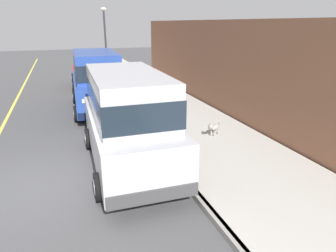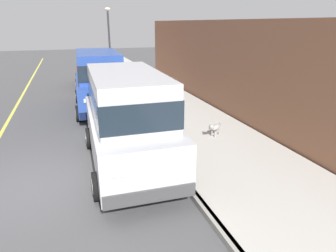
{
  "view_description": "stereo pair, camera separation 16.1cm",
  "coord_description": "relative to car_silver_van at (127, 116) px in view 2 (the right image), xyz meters",
  "views": [
    {
      "loc": [
        0.7,
        -6.82,
        3.66
      ],
      "look_at": [
        3.42,
        0.85,
        0.85
      ],
      "focal_mm": 32.03,
      "sensor_mm": 36.0,
      "label": 1
    },
    {
      "loc": [
        0.85,
        -6.87,
        3.66
      ],
      "look_at": [
        3.42,
        0.85,
        0.85
      ],
      "focal_mm": 32.03,
      "sensor_mm": 36.0,
      "label": 2
    }
  ],
  "objects": [
    {
      "name": "car_blue_van",
      "position": [
        -0.11,
        5.81,
        0.0
      ],
      "size": [
        2.25,
        4.96,
        2.52
      ],
      "color": "#28479E",
      "rests_on": "ground"
    },
    {
      "name": "car_silver_van",
      "position": [
        0.0,
        0.0,
        0.0
      ],
      "size": [
        2.22,
        4.94,
        2.52
      ],
      "color": "#BCBCC1",
      "rests_on": "ground"
    },
    {
      "name": "sidewalk",
      "position": [
        2.81,
        -0.47,
        -1.32
      ],
      "size": [
        3.6,
        64.0,
        0.14
      ],
      "primitive_type": "cube",
      "color": "#B7B5AD",
      "rests_on": "ground"
    },
    {
      "name": "car_red_hatchback",
      "position": [
        0.02,
        11.51,
        -0.42
      ],
      "size": [
        2.06,
        3.86,
        1.88
      ],
      "color": "red",
      "rests_on": "ground"
    },
    {
      "name": "fire_hydrant",
      "position": [
        1.46,
        4.82,
        -0.92
      ],
      "size": [
        0.34,
        0.24,
        0.72
      ],
      "color": "gold",
      "rests_on": "sidewalk"
    },
    {
      "name": "building_facade",
      "position": [
        4.91,
        3.6,
        0.5
      ],
      "size": [
        0.5,
        20.0,
        3.78
      ],
      "primitive_type": "cube",
      "color": "#8C5B42",
      "rests_on": "ground"
    },
    {
      "name": "dog_grey",
      "position": [
        3.02,
        0.92,
        -0.97
      ],
      "size": [
        0.66,
        0.47,
        0.49
      ],
      "color": "#999691",
      "rests_on": "sidewalk"
    },
    {
      "name": "ground_plane",
      "position": [
        -2.19,
        -0.47,
        -1.39
      ],
      "size": [
        80.0,
        80.0,
        0.0
      ],
      "primitive_type": "plane",
      "color": "#4C4C4F"
    },
    {
      "name": "street_lamp",
      "position": [
        1.36,
        12.64,
        1.51
      ],
      "size": [
        0.36,
        0.36,
        4.42
      ],
      "color": "#2D2D33",
      "rests_on": "sidewalk"
    },
    {
      "name": "curb",
      "position": [
        1.01,
        -0.47,
        -1.32
      ],
      "size": [
        0.16,
        64.0,
        0.14
      ],
      "primitive_type": "cube",
      "color": "gray",
      "rests_on": "ground"
    }
  ]
}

